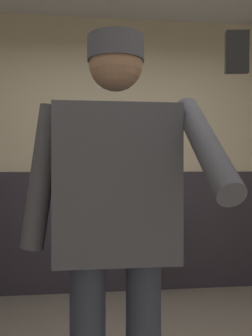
# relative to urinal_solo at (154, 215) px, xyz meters

# --- Properties ---
(wall_back) EXTENTS (4.43, 0.12, 2.75)m
(wall_back) POSITION_rel_urinal_solo_xyz_m (-0.35, 0.22, 0.60)
(wall_back) COLOR beige
(wall_back) RESTS_ON ground_plane
(wainscot_band_back) EXTENTS (3.83, 0.03, 1.20)m
(wainscot_band_back) POSITION_rel_urinal_solo_xyz_m (-0.35, 0.14, -0.18)
(wainscot_band_back) COLOR #2D2833
(wainscot_band_back) RESTS_ON ground_plane
(urinal_solo) EXTENTS (0.40, 0.34, 1.24)m
(urinal_solo) POSITION_rel_urinal_solo_xyz_m (0.00, 0.00, 0.00)
(urinal_solo) COLOR white
(urinal_solo) RESTS_ON ground_plane
(person) EXTENTS (0.70, 0.60, 1.77)m
(person) POSITION_rel_urinal_solo_xyz_m (-0.58, -2.11, 0.27)
(person) COLOR #2D3342
(person) RESTS_ON ground_plane
(cell_phone) EXTENTS (0.06, 0.03, 0.11)m
(cell_phone) POSITION_rel_urinal_solo_xyz_m (-0.30, -2.62, 0.78)
(cell_phone) COLOR black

